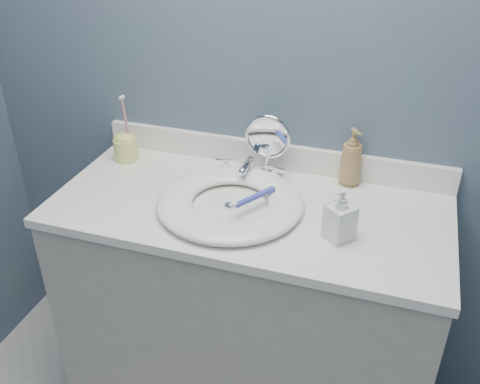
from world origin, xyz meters
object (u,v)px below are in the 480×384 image
at_px(soap_bottle_amber, 352,157).
at_px(toothbrush_holder, 126,145).
at_px(soap_bottle_clear, 341,214).
at_px(makeup_mirror, 268,144).

distance_m(soap_bottle_amber, toothbrush_holder, 0.78).
height_order(soap_bottle_clear, toothbrush_holder, toothbrush_holder).
relative_size(soap_bottle_amber, toothbrush_holder, 0.80).
height_order(makeup_mirror, toothbrush_holder, toothbrush_holder).
bearing_deg(makeup_mirror, toothbrush_holder, -177.95).
relative_size(makeup_mirror, soap_bottle_clear, 1.44).
relative_size(makeup_mirror, toothbrush_holder, 0.93).
distance_m(makeup_mirror, soap_bottle_clear, 0.40).
bearing_deg(toothbrush_holder, soap_bottle_amber, 5.59).
height_order(soap_bottle_amber, toothbrush_holder, toothbrush_holder).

